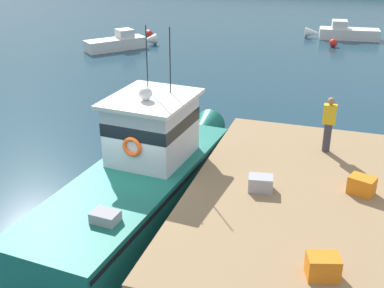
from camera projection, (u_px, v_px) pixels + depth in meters
The scene contains 12 objects.
ground_plane at pixel (134, 206), 14.17m from camera, with size 200.00×200.00×0.00m, color #193847.
dock at pixel (312, 199), 12.39m from camera, with size 6.00×9.00×1.20m.
main_fishing_boat at pixel (143, 173), 13.79m from camera, with size 3.21×9.92×4.80m.
crate_single_far at pixel (261, 183), 12.47m from camera, with size 0.60×0.44×0.37m, color #9E9EA3.
crate_single_by_cleat at pixel (323, 267), 9.39m from camera, with size 0.60×0.44×0.46m, color orange.
crate_stack_mid_dock at pixel (362, 185), 12.30m from camera, with size 0.60×0.44×0.44m, color orange.
deckhand_by_the_boat at pixel (329, 123), 14.30m from camera, with size 0.36×0.22×1.63m.
moored_boat_near_channel at pixel (120, 42), 31.29m from camera, with size 3.73×4.17×1.19m.
moored_boat_far_right at pixel (344, 33), 33.94m from camera, with size 4.92×1.68×1.23m.
mooring_buoy_inshore at pixel (333, 43), 31.88m from camera, with size 0.50×0.50×0.50m, color red.
mooring_buoy_spare_mooring at pixel (150, 34), 34.63m from camera, with size 0.45×0.45×0.45m, color red.
mooring_buoy_channel_marker at pixel (148, 32), 35.33m from camera, with size 0.35×0.35×0.35m, color silver.
Camera 1 is at (5.32, -11.16, 7.32)m, focal length 47.29 mm.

